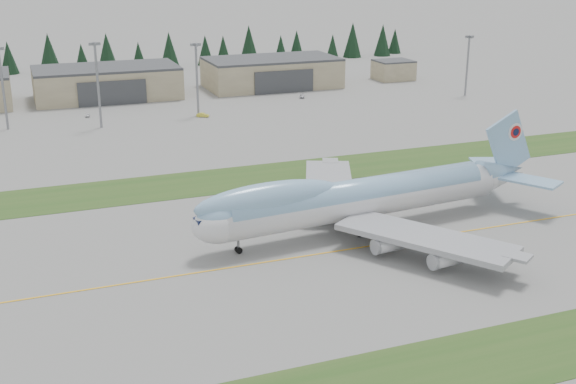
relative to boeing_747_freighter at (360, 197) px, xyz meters
name	(u,v)px	position (x,y,z in m)	size (l,w,h in m)	color
ground	(318,254)	(-11.22, -7.52, -6.28)	(7000.00, 7000.00, 0.00)	slate
grass_strip_near	(441,372)	(-11.22, -45.52, -6.28)	(400.00, 14.00, 0.08)	#2A4C1B
grass_strip_far	(239,179)	(-11.22, 37.48, -6.28)	(400.00, 18.00, 0.08)	#2A4C1B
taxiway_line_main	(318,254)	(-11.22, -7.52, -6.28)	(400.00, 0.40, 0.02)	gold
boeing_747_freighter	(360,197)	(0.00, 0.00, 0.00)	(72.37, 62.16, 19.04)	silver
hangar_center	(107,82)	(-26.22, 142.38, -0.89)	(48.00, 26.60, 10.80)	gray
hangar_right	(272,72)	(33.78, 142.38, -0.89)	(48.00, 26.60, 10.80)	gray
control_shed	(393,70)	(83.78, 140.48, -2.48)	(14.00, 12.00, 7.60)	gray
floodlight_masts	(201,65)	(-2.93, 102.66, 9.47)	(153.82, 10.36, 24.13)	gray
service_vehicle_a	(88,117)	(-36.07, 114.13, -6.28)	(1.23, 3.06, 1.04)	silver
service_vehicle_b	(203,117)	(-3.17, 101.47, -6.28)	(1.35, 3.83, 1.26)	gold
service_vehicle_c	(302,98)	(36.47, 118.72, -6.28)	(1.65, 4.08, 1.18)	#A4A4A9
conifer_belt	(112,53)	(-15.98, 204.19, 1.02)	(271.81, 15.79, 16.89)	black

